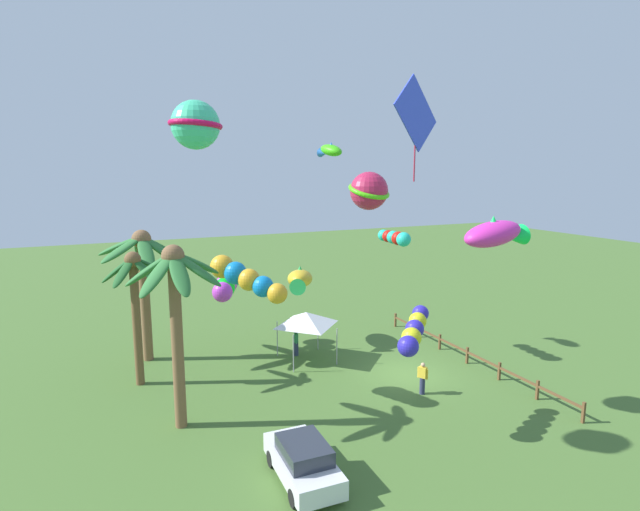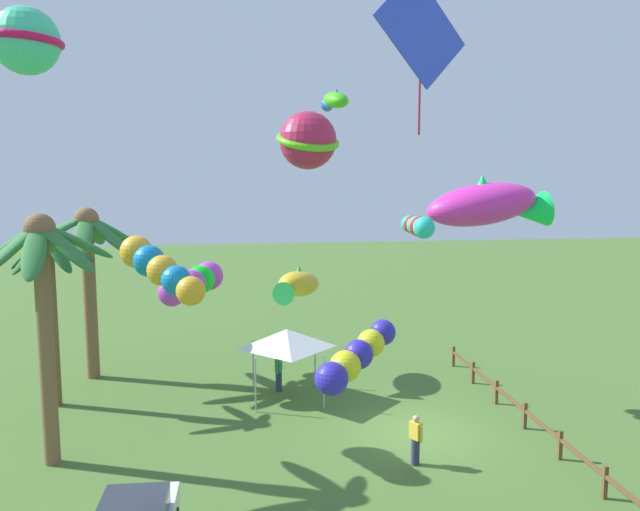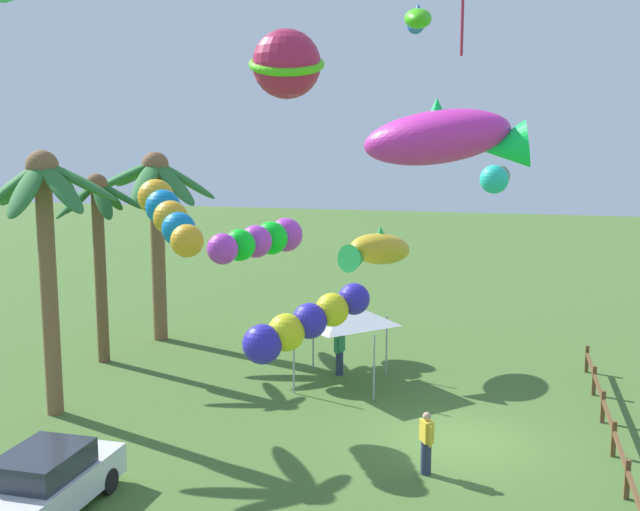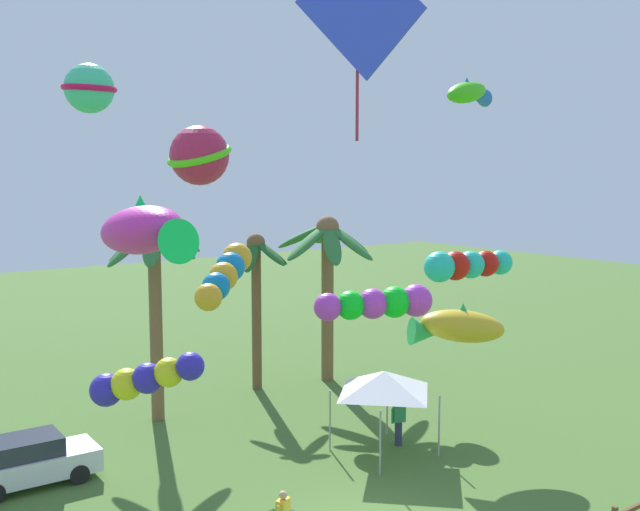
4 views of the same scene
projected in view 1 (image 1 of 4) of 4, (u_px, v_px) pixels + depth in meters
The scene contains 19 objects.
ground_plane at pixel (407, 374), 26.55m from camera, with size 120.00×120.00×0.00m, color #476B2D.
palm_tree_0 at pixel (175, 293), 20.19m from camera, with size 4.16×4.15×7.82m.
palm_tree_1 at pixel (143, 263), 27.69m from camera, with size 4.80×4.81×7.53m.
palm_tree_2 at pixel (135, 289), 24.55m from camera, with size 2.96×3.30×6.85m.
rail_fence at pixel (467, 353), 27.99m from camera, with size 14.89×0.12×0.95m.
parked_car_0 at pixel (303, 461), 17.34m from camera, with size 3.94×1.82×1.51m.
spectator_0 at pixel (423, 378), 24.11m from camera, with size 0.49×0.39×1.59m.
spectator_1 at pixel (296, 342), 29.14m from camera, with size 0.53×0.34×1.59m.
festival_tent at pixel (306, 319), 28.15m from camera, with size 2.86×2.86×2.85m.
kite_ball_0 at pixel (195, 125), 17.16m from camera, with size 2.07×2.08×1.68m.
kite_tube_1 at pixel (227, 283), 28.98m from camera, with size 4.66×2.55×1.32m.
kite_diamond_2 at pixel (416, 115), 23.92m from camera, with size 1.36×3.39×5.05m.
kite_fish_3 at pixel (330, 151), 28.74m from camera, with size 2.13×1.19×0.94m.
kite_fish_4 at pixel (496, 234), 19.79m from camera, with size 1.44×3.14×1.39m.
kite_tube_5 at pixel (414, 331), 20.23m from camera, with size 2.30×2.42×1.50m.
kite_tube_6 at pixel (245, 278), 22.60m from camera, with size 3.21×2.93×1.99m.
kite_tube_7 at pixel (395, 238), 28.07m from camera, with size 2.98×0.84×0.80m.
kite_fish_8 at pixel (300, 279), 30.59m from camera, with size 3.69×2.78×1.56m.
kite_ball_9 at pixel (369, 191), 20.86m from camera, with size 2.13×2.14×1.60m.
Camera 1 is at (-20.96, 14.57, 10.73)m, focal length 27.94 mm.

